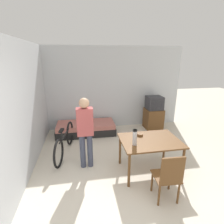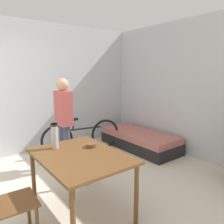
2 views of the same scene
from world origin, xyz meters
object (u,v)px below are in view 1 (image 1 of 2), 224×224
Objects in this scene: thermos_flask at (135,137)px; tv at (154,113)px; dining_table at (150,144)px; daybed at (86,128)px; mate_bowl at (140,135)px; wooden_chair at (169,176)px; person_standing at (85,129)px; bicycle at (65,142)px.

tv is at bearing 59.34° from thermos_flask.
daybed is at bearing 119.75° from dining_table.
tv reaches higher than mate_bowl.
thermos_flask is at bearing -122.59° from mate_bowl.
daybed is 3.29m from wooden_chair.
tv is 0.71× the size of person_standing.
wooden_chair is at bearing -90.13° from dining_table.
bicycle is 1.08× the size of person_standing.
mate_bowl is at bearing 97.32° from wooden_chair.
mate_bowl is at bearing 121.19° from dining_table.
thermos_flask is at bearing -39.70° from bicycle.
dining_table is at bearing 20.73° from thermos_flask.
wooden_chair is 2.61m from bicycle.
bicycle is (-0.56, -1.14, 0.16)m from daybed.
thermos_flask reaches higher than dining_table.
dining_table is 9.33× the size of mate_bowl.
person_standing reaches higher than bicycle.
mate_bowl is at bearing -120.30° from tv.
bicycle reaches higher than daybed.
wooden_chair is (-1.04, -3.09, -0.02)m from tv.
tv reaches higher than dining_table.
person_standing is (-1.29, 0.41, 0.25)m from dining_table.
bicycle is 13.23× the size of mate_bowl.
mate_bowl is at bearing -8.74° from person_standing.
dining_table is 3.82× the size of thermos_flask.
tv is 0.93× the size of dining_table.
bicycle is 1.94m from thermos_flask.
mate_bowl reaches higher than bicycle.
wooden_chair reaches higher than daybed.
person_standing is (-0.04, -1.78, 0.73)m from daybed.
daybed is 2.32m from mate_bowl.
tv is 8.68× the size of mate_bowl.
bicycle is at bearing -115.91° from daybed.
daybed is 1.08× the size of bicycle.
tv reaches higher than bicycle.
bicycle reaches higher than dining_table.
person_standing is 5.03× the size of thermos_flask.
mate_bowl is (-0.14, 0.23, 0.11)m from dining_table.
wooden_chair is 7.10× the size of mate_bowl.
thermos_flask reaches higher than wooden_chair.
tv is at bearing 38.30° from person_standing.
dining_table is (-1.04, -2.25, 0.13)m from tv.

